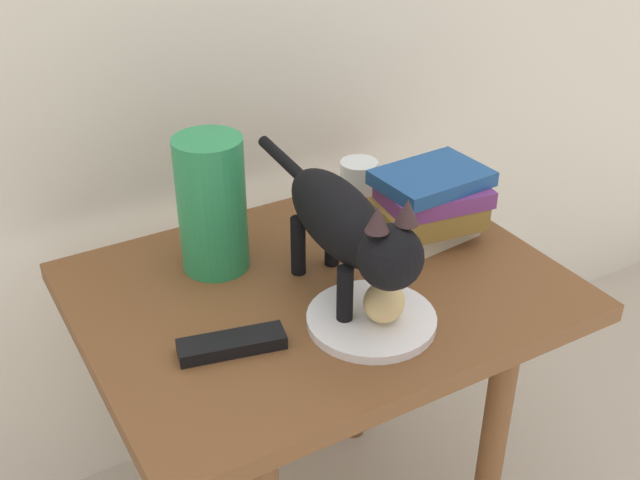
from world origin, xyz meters
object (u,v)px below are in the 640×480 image
object	(u,v)px
plate	(371,320)
bread_roll	(384,302)
candle_jar	(359,185)
tv_remote	(232,344)
side_table	(320,331)
green_vase	(212,205)
book_stack	(429,205)
cat	(347,226)

from	to	relation	value
plate	bread_roll	size ratio (longest dim) A/B	2.38
candle_jar	tv_remote	bearing A→B (deg)	-144.04
tv_remote	bread_roll	bearing A→B (deg)	-1.46
side_table	green_vase	size ratio (longest dim) A/B	3.31
green_vase	book_stack	bearing A→B (deg)	-16.54
green_vase	candle_jar	xyz separation A→B (m)	(0.32, 0.07, -0.07)
candle_jar	tv_remote	distance (m)	0.48
side_table	green_vase	world-z (taller)	green_vase
cat	plate	bearing A→B (deg)	-87.08
bread_roll	green_vase	distance (m)	0.32
cat	candle_jar	distance (m)	0.34
plate	green_vase	distance (m)	0.31
bread_roll	tv_remote	xyz separation A→B (m)	(-0.22, 0.06, -0.03)
green_vase	candle_jar	size ratio (longest dim) A/B	2.64
plate	green_vase	bearing A→B (deg)	116.74
bread_roll	plate	bearing A→B (deg)	149.21
cat	green_vase	distance (m)	0.23
bread_roll	side_table	bearing A→B (deg)	101.08
book_stack	tv_remote	size ratio (longest dim) A/B	1.31
cat	green_vase	xyz separation A→B (m)	(-0.13, 0.19, -0.02)
side_table	plate	size ratio (longest dim) A/B	3.89
cat	tv_remote	distance (m)	0.23
cat	tv_remote	size ratio (longest dim) A/B	3.19
book_stack	candle_jar	xyz separation A→B (m)	(-0.03, 0.17, -0.03)
plate	cat	size ratio (longest dim) A/B	0.40
bread_roll	cat	world-z (taller)	cat
plate	green_vase	world-z (taller)	green_vase
cat	book_stack	world-z (taller)	cat
plate	side_table	bearing A→B (deg)	95.42
book_stack	candle_jar	size ratio (longest dim) A/B	2.31
cat	green_vase	world-z (taller)	cat
tv_remote	plate	bearing A→B (deg)	-0.12
green_vase	plate	bearing A→B (deg)	-63.26
side_table	candle_jar	xyz separation A→B (m)	(0.20, 0.20, 0.13)
side_table	cat	distance (m)	0.23
book_stack	tv_remote	xyz separation A→B (m)	(-0.42, -0.11, -0.06)
green_vase	candle_jar	world-z (taller)	green_vase
bread_roll	candle_jar	bearing A→B (deg)	63.03
side_table	cat	world-z (taller)	cat
side_table	green_vase	distance (m)	0.27
bread_roll	tv_remote	world-z (taller)	bread_roll
side_table	plate	bearing A→B (deg)	-84.58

